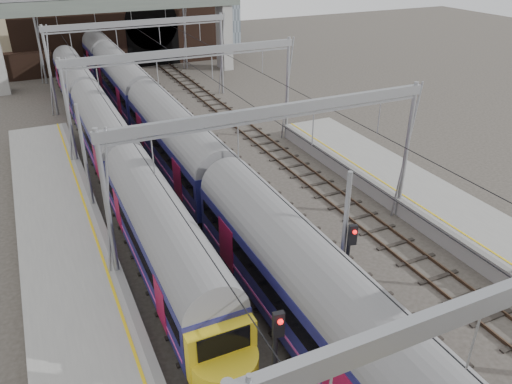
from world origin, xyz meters
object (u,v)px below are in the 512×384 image
signal_near_centre (348,261)px  signal_near_left (276,356)px  train_second (105,134)px  train_main (146,107)px

signal_near_centre → signal_near_left: bearing=-130.6°
train_second → signal_near_left: size_ratio=9.05×
train_second → signal_near_centre: size_ratio=9.35×
train_main → signal_near_left: 28.50m
train_second → signal_near_left: (1.08, -24.28, 0.77)m
train_main → signal_near_centre: size_ratio=13.92×
signal_near_left → signal_near_centre: bearing=41.6°
train_second → train_main: bearing=45.5°
signal_near_left → signal_near_centre: size_ratio=1.03×
train_main → signal_near_left: (-2.92, -28.35, 0.58)m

